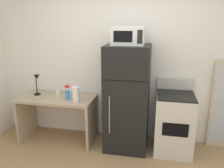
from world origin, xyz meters
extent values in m
cube|color=white|center=(0.00, 1.70, 1.30)|extent=(5.00, 0.10, 2.60)
cube|color=tan|center=(-1.05, 1.32, 0.73)|extent=(1.23, 0.62, 0.04)
cube|color=tan|center=(-1.64, 1.32, 0.35)|extent=(0.04, 0.62, 0.71)
cube|color=tan|center=(-0.45, 1.32, 0.35)|extent=(0.04, 0.62, 0.71)
cylinder|color=black|center=(-1.44, 1.38, 0.76)|extent=(0.11, 0.11, 0.02)
cylinder|color=black|center=(-1.44, 1.38, 0.90)|extent=(0.02, 0.02, 0.26)
cone|color=black|center=(-1.41, 1.36, 1.07)|extent=(0.10, 0.10, 0.08)
cylinder|color=#2D8CEA|center=(-0.82, 1.24, 0.83)|extent=(0.06, 0.06, 0.16)
cylinder|color=white|center=(-0.82, 1.24, 0.93)|extent=(0.02, 0.02, 0.04)
cube|color=red|center=(-0.82, 1.23, 0.98)|extent=(0.06, 0.03, 0.04)
cylinder|color=white|center=(-0.67, 1.19, 0.87)|extent=(0.11, 0.11, 0.24)
cylinder|color=white|center=(-1.05, 1.38, 0.80)|extent=(0.08, 0.08, 0.09)
cube|color=black|center=(0.12, 1.31, 0.82)|extent=(0.66, 0.63, 1.64)
cube|color=black|center=(0.12, 1.00, 1.18)|extent=(0.64, 0.00, 0.01)
cylinder|color=gray|center=(-0.09, 0.98, 0.66)|extent=(0.02, 0.02, 0.57)
cube|color=silver|center=(0.12, 1.29, 1.77)|extent=(0.46, 0.34, 0.26)
cube|color=black|center=(0.07, 1.12, 1.77)|extent=(0.26, 0.01, 0.15)
cube|color=black|center=(0.30, 1.12, 1.77)|extent=(0.07, 0.01, 0.18)
cube|color=beige|center=(0.85, 1.33, 0.45)|extent=(0.56, 0.60, 0.90)
cube|color=black|center=(0.85, 1.33, 0.91)|extent=(0.54, 0.58, 0.02)
cube|color=beige|center=(0.85, 1.61, 1.01)|extent=(0.56, 0.04, 0.18)
cube|color=black|center=(0.85, 1.03, 0.50)|extent=(0.36, 0.01, 0.20)
camera|label=1|loc=(0.56, -2.00, 1.99)|focal=36.69mm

